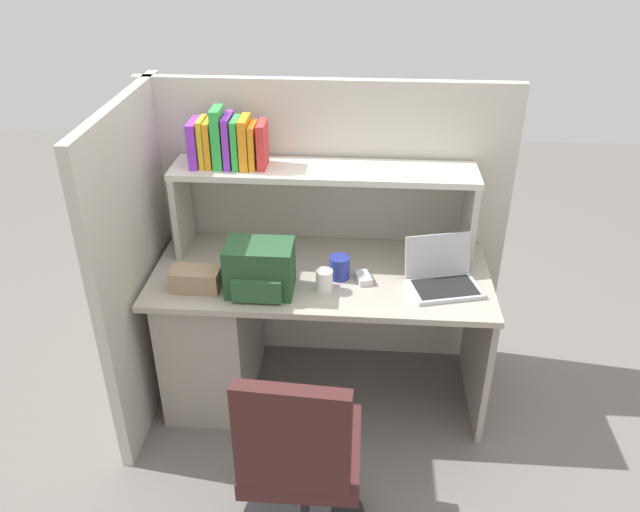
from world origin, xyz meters
TOP-DOWN VIEW (x-y plane):
  - ground_plane at (0.00, 0.00)m, footprint 8.00×8.00m
  - desk at (-0.39, 0.00)m, footprint 1.60×0.70m
  - cubicle_partition_rear at (0.00, 0.38)m, footprint 1.84×0.05m
  - cubicle_partition_left at (-0.85, -0.05)m, footprint 0.05×1.06m
  - overhead_hutch at (0.00, 0.20)m, footprint 1.44×0.28m
  - reference_books_on_shelf at (-0.45, 0.20)m, footprint 0.35×0.18m
  - laptop at (0.56, -0.07)m, footprint 0.36×0.32m
  - backpack at (-0.26, -0.18)m, footprint 0.30×0.23m
  - computer_mouse at (0.20, -0.06)m, footprint 0.09×0.12m
  - paper_cup at (0.03, -0.15)m, footprint 0.08×0.08m
  - tissue_box at (-0.55, -0.18)m, footprint 0.22×0.13m
  - snack_canister at (0.09, -0.04)m, footprint 0.10×0.10m
  - office_chair at (-0.01, -0.90)m, footprint 0.52×0.52m

SIDE VIEW (x-z plane):
  - ground_plane at x=0.00m, z-range 0.00..0.00m
  - office_chair at x=-0.01m, z-range -0.07..0.86m
  - desk at x=-0.39m, z-range 0.04..0.77m
  - computer_mouse at x=0.20m, z-range 0.73..0.76m
  - cubicle_partition_rear at x=0.00m, z-range 0.00..1.55m
  - cubicle_partition_left at x=-0.85m, z-range 0.00..1.55m
  - tissue_box at x=-0.55m, z-range 0.73..0.83m
  - laptop at x=0.56m, z-range 0.67..0.89m
  - paper_cup at x=0.03m, z-range 0.73..0.83m
  - snack_canister at x=0.09m, z-range 0.73..0.84m
  - backpack at x=-0.26m, z-range 0.73..0.96m
  - overhead_hutch at x=0.00m, z-range 0.86..1.31m
  - reference_books_on_shelf at x=-0.45m, z-range 1.16..1.44m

